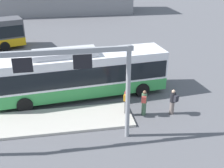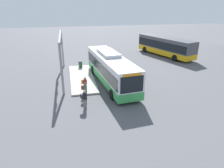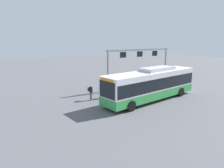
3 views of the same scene
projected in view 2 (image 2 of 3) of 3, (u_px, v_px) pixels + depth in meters
The scene contains 9 objects.
ground_plane at pixel (111, 83), 23.61m from camera, with size 120.00×120.00×0.00m, color #56565B.
platform_curb at pixel (82, 78), 24.90m from camera, with size 10.00×2.80×0.16m, color #B2ADA3.
bus_main at pixel (111, 68), 22.95m from camera, with size 12.16×3.72×3.46m.
bus_background_left at pixel (165, 45), 34.93m from camera, with size 11.41×6.03×3.10m.
person_boarding at pixel (84, 99), 17.65m from camera, with size 0.51×0.60×1.67m.
person_waiting_near at pixel (85, 85), 20.24m from camera, with size 0.52×0.60×1.67m.
person_waiting_mid at pixel (85, 90), 19.31m from camera, with size 0.48×0.60×1.67m.
platform_sign_gantry at pixel (61, 47), 23.75m from camera, with size 10.39×0.24×5.20m.
trash_bin at pixel (80, 64), 28.47m from camera, with size 0.52×0.52×0.90m, color #2D5133.
Camera 2 is at (21.52, -4.53, 8.61)m, focal length 32.97 mm.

